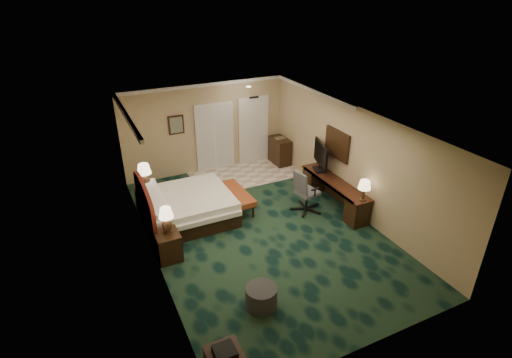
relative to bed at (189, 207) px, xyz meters
name	(u,v)px	position (x,y,z in m)	size (l,w,h in m)	color
floor	(261,230)	(1.38, -1.25, -0.32)	(5.00, 7.50, 0.00)	black
ceiling	(262,121)	(1.38, -1.25, 2.38)	(5.00, 7.50, 0.00)	white
wall_back	(206,128)	(1.38, 2.50, 1.03)	(5.00, 0.00, 2.70)	tan
wall_front	(374,283)	(1.38, -5.00, 1.03)	(5.00, 0.00, 2.70)	tan
wall_left	(149,204)	(-1.12, -1.25, 1.03)	(0.00, 7.50, 2.70)	tan
wall_right	(352,160)	(3.88, -1.25, 1.03)	(0.00, 7.50, 2.70)	tan
crown_molding	(262,124)	(1.38, -1.25, 2.33)	(5.00, 7.50, 0.10)	silver
tile_patch	(246,174)	(2.28, 1.65, -0.32)	(3.20, 1.70, 0.01)	tan
headboard	(145,208)	(-1.06, -0.25, 0.38)	(0.12, 2.00, 1.40)	#50110F
entry_door	(253,130)	(2.93, 2.47, 0.73)	(1.02, 0.06, 2.18)	silver
closet_doors	(215,137)	(1.63, 2.46, 0.73)	(1.20, 0.06, 2.10)	silver
wall_art	(176,125)	(0.48, 2.46, 1.28)	(0.45, 0.06, 0.55)	#496356
wall_mirror	(337,144)	(3.84, -0.65, 1.23)	(0.05, 0.95, 0.75)	white
bed	(189,207)	(0.00, 0.00, 0.00)	(2.05, 1.90, 0.65)	silver
nightstand_near	(168,246)	(-0.86, -1.34, -0.02)	(0.49, 0.56, 0.61)	black
nightstand_far	(147,199)	(-0.84, 0.82, 0.00)	(0.52, 0.60, 0.65)	black
lamp_near	(167,220)	(-0.82, -1.29, 0.58)	(0.31, 0.31, 0.58)	black
lamp_far	(145,176)	(-0.83, 0.80, 0.65)	(0.35, 0.35, 0.66)	black
bed_bench	(236,199)	(1.26, -0.04, -0.08)	(0.49, 1.42, 0.48)	maroon
ottoman	(261,297)	(0.30, -3.45, -0.12)	(0.58, 0.58, 0.41)	#2C2D33
desk	(334,193)	(3.60, -1.02, 0.02)	(0.52, 2.41, 0.70)	black
tv	(321,157)	(3.61, -0.29, 0.77)	(0.09, 1.01, 0.79)	black
desk_lamp	(364,190)	(3.63, -2.08, 0.63)	(0.30, 0.30, 0.52)	black
desk_chair	(307,190)	(2.83, -0.93, 0.25)	(0.67, 0.63, 1.15)	#4E4D5A
minibar	(280,151)	(3.61, 1.95, 0.09)	(0.44, 0.79, 0.84)	black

